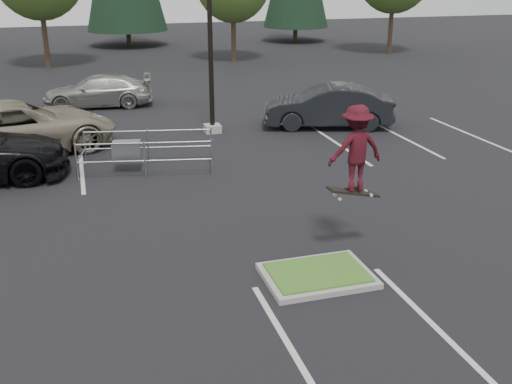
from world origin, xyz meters
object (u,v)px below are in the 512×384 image
object	(u,v)px
car_l_tan	(16,128)
car_far_silver	(99,91)
skateboarder	(356,149)
car_r_charc	(328,106)
light_pole	(209,10)
cart_corral	(131,149)

from	to	relation	value
car_l_tan	car_far_silver	xyz separation A→B (m)	(3.04, 6.89, -0.20)
skateboarder	car_r_charc	bearing A→B (deg)	-112.11
light_pole	car_r_charc	bearing A→B (deg)	-6.22
car_l_tan	car_far_silver	size ratio (longest dim) A/B	1.34
car_r_charc	car_l_tan	bearing A→B (deg)	-70.85
skateboarder	car_r_charc	xyz separation A→B (m)	(3.89, 10.50, -1.56)
cart_corral	skateboarder	world-z (taller)	skateboarder
skateboarder	car_l_tan	xyz separation A→B (m)	(-7.70, 10.11, -1.49)
car_r_charc	car_far_silver	world-z (taller)	car_r_charc
car_l_tan	skateboarder	bearing A→B (deg)	-160.01
skateboarder	car_far_silver	bearing A→B (deg)	-76.45
skateboarder	car_far_silver	world-z (taller)	skateboarder
light_pole	skateboarder	xyz separation A→B (m)	(0.70, -11.00, -2.16)
light_pole	car_r_charc	xyz separation A→B (m)	(4.59, -0.50, -3.72)
skateboarder	car_l_tan	distance (m)	12.79
skateboarder	car_l_tan	world-z (taller)	skateboarder
car_l_tan	car_r_charc	distance (m)	11.60
light_pole	car_far_silver	xyz separation A→B (m)	(-3.96, 6.00, -3.85)
car_r_charc	light_pole	bearing A→B (deg)	-79.01
light_pole	cart_corral	xyz separation A→B (m)	(-3.46, -3.91, -3.83)
cart_corral	skateboarder	bearing A→B (deg)	-48.29
cart_corral	car_far_silver	size ratio (longest dim) A/B	0.88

